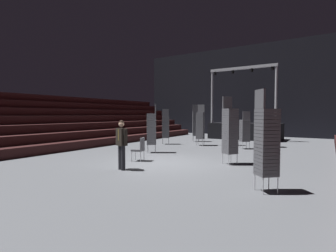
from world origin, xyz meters
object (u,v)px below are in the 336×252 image
(chair_stack_rear_left, at_px, (200,125))
(chair_stack_rear_right, at_px, (230,130))
(chair_stack_mid_right, at_px, (266,141))
(chair_stack_mid_centre, at_px, (166,127))
(chair_stack_front_right, at_px, (228,129))
(crew_worker_near_stage, at_px, (274,130))
(loose_chair_near_man, at_px, (140,148))
(stage_riser, at_px, (245,130))
(man_with_tie, at_px, (121,142))
(chair_stack_mid_left, at_px, (196,123))
(chair_stack_rear_centre, at_px, (152,128))
(chair_stack_front_left, at_px, (245,130))

(chair_stack_rear_left, xyz_separation_m, chair_stack_rear_right, (3.44, -4.70, 0.04))
(chair_stack_mid_right, bearing_deg, chair_stack_mid_centre, -175.69)
(chair_stack_front_right, distance_m, crew_worker_near_stage, 2.57)
(chair_stack_rear_right, distance_m, loose_chair_near_man, 3.62)
(stage_riser, bearing_deg, chair_stack_rear_right, -77.35)
(chair_stack_front_right, xyz_separation_m, crew_worker_near_stage, (2.51, 0.54, -0.02))
(chair_stack_rear_left, height_order, chair_stack_rear_right, chair_stack_rear_right)
(chair_stack_rear_left, distance_m, chair_stack_rear_right, 5.83)
(man_with_tie, distance_m, crew_worker_near_stage, 9.74)
(chair_stack_mid_right, xyz_separation_m, chair_stack_rear_left, (-5.34, 7.60, 0.00))
(chair_stack_mid_left, xyz_separation_m, chair_stack_mid_centre, (-0.91, -2.44, -0.17))
(chair_stack_rear_left, relative_size, crew_worker_near_stage, 1.44)
(man_with_tie, height_order, chair_stack_mid_left, chair_stack_mid_left)
(chair_stack_mid_centre, height_order, loose_chair_near_man, chair_stack_mid_centre)
(loose_chair_near_man, bearing_deg, stage_riser, -22.45)
(chair_stack_mid_left, distance_m, chair_stack_rear_centre, 5.82)
(man_with_tie, xyz_separation_m, chair_stack_rear_centre, (-1.45, 3.71, 0.24))
(chair_stack_front_right, relative_size, chair_stack_rear_centre, 0.82)
(stage_riser, relative_size, chair_stack_rear_left, 2.16)
(chair_stack_front_left, height_order, chair_stack_mid_right, chair_stack_mid_right)
(chair_stack_front_right, bearing_deg, chair_stack_rear_centre, 158.66)
(man_with_tie, relative_size, chair_stack_mid_right, 0.68)
(chair_stack_mid_right, relative_size, chair_stack_mid_centre, 1.11)
(man_with_tie, xyz_separation_m, chair_stack_front_left, (2.02, 7.53, 0.08))
(chair_stack_front_right, distance_m, chair_stack_rear_left, 1.75)
(chair_stack_mid_left, bearing_deg, loose_chair_near_man, 67.44)
(chair_stack_front_left, distance_m, chair_stack_mid_right, 7.95)
(stage_riser, height_order, chair_stack_rear_centre, stage_riser)
(chair_stack_mid_right, distance_m, crew_worker_near_stage, 9.27)
(man_with_tie, bearing_deg, chair_stack_front_right, -76.49)
(chair_stack_mid_right, bearing_deg, chair_stack_front_right, 162.16)
(chair_stack_mid_left, xyz_separation_m, chair_stack_rear_centre, (0.46, -5.80, -0.08))
(crew_worker_near_stage, bearing_deg, loose_chair_near_man, 132.93)
(chair_stack_front_left, distance_m, chair_stack_rear_right, 4.66)
(chair_stack_mid_right, xyz_separation_m, crew_worker_near_stage, (-1.42, 9.15, -0.27))
(chair_stack_mid_left, relative_size, chair_stack_rear_centre, 1.07)
(chair_stack_rear_left, distance_m, crew_worker_near_stage, 4.22)
(chair_stack_rear_right, bearing_deg, man_with_tie, -8.84)
(chair_stack_rear_left, distance_m, chair_stack_rear_centre, 4.00)
(man_with_tie, height_order, chair_stack_rear_right, chair_stack_rear_right)
(chair_stack_mid_right, bearing_deg, chair_stack_mid_left, 172.31)
(chair_stack_front_left, relative_size, chair_stack_front_right, 1.04)
(chair_stack_mid_left, relative_size, loose_chair_near_man, 2.71)
(man_with_tie, xyz_separation_m, chair_stack_front_right, (0.72, 8.65, 0.03))
(chair_stack_front_right, height_order, chair_stack_rear_right, chair_stack_rear_right)
(chair_stack_mid_left, bearing_deg, man_with_tie, 68.87)
(chair_stack_front_left, height_order, chair_stack_rear_right, chair_stack_rear_right)
(chair_stack_mid_left, relative_size, chair_stack_mid_centre, 1.15)
(chair_stack_mid_right, height_order, chair_stack_rear_left, same)
(stage_riser, relative_size, chair_stack_mid_right, 2.16)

